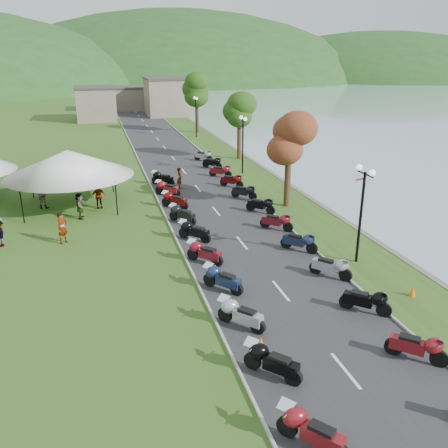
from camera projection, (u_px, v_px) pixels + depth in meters
road at (184, 171)px, 43.46m from camera, size 7.00×120.00×0.02m
hills_backdrop at (110, 80)px, 188.64m from camera, size 360.00×120.00×76.00m
far_building at (125, 100)px, 82.95m from camera, size 18.00×16.00×5.00m
moto_row_left at (222, 280)px, 21.51m from camera, size 2.60×40.54×1.10m
moto_row_right at (289, 231)px, 27.46m from camera, size 2.60×46.60×1.10m
vendor_tent_main at (70, 179)px, 33.08m from camera, size 5.87×5.87×4.00m
tree_lakeside at (289, 152)px, 32.40m from camera, size 2.78×2.78×7.72m
pedestrian_a at (64, 243)px, 27.17m from camera, size 0.82×0.81×1.82m
pedestrian_b at (43, 208)px, 33.27m from camera, size 0.96×0.70×1.76m
pedestrian_c at (2, 246)px, 26.69m from camera, size 0.82×1.08×1.55m
traffic_cone_near at (261, 343)px, 17.37m from camera, size 0.32×0.32×0.50m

